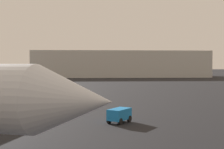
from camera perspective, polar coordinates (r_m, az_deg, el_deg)
The scene contains 2 objects.
baggage_cart at distance 29.07m, azimuth 1.34°, elevation -7.26°, with size 2.46×2.71×1.30m.
terminal_building at distance 133.98m, azimuth 1.40°, elevation 1.89°, with size 70.64×25.98×10.62m, color #B7B7B2.
Camera 1 is at (1.82, -9.25, 5.40)m, focal length 50.50 mm.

